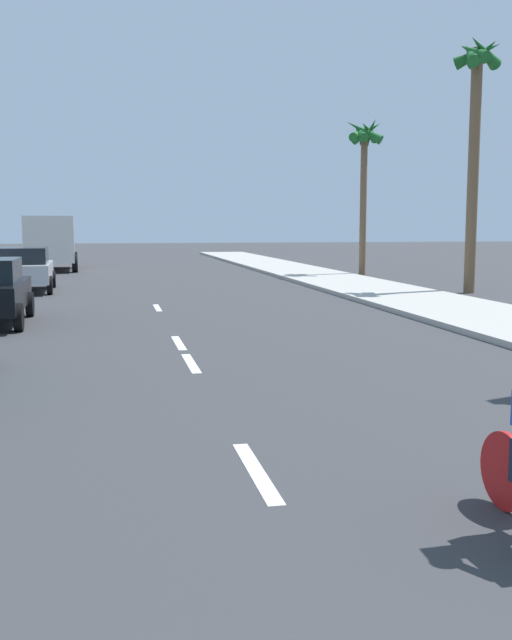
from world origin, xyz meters
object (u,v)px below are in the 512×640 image
Objects in this scene: parked_car_silver at (24,268)px; delivery_truck at (50,242)px; palm_tree_distant at (364,149)px; palm_tree_far at (476,105)px.

parked_car_silver is 0.70× the size of delivery_truck.
palm_tree_distant reaches higher than parked_car_silver.
palm_tree_distant is at bearing 18.89° from parked_car_silver.
delivery_truck is at bearing 88.13° from parked_car_silver.
parked_car_silver is at bearing 166.72° from palm_tree_far.
palm_tree_far reaches higher than palm_tree_distant.
delivery_truck is at bearing 133.36° from palm_tree_far.
parked_car_silver is 16.31m from palm_tree_distant.
parked_car_silver is 16.63m from palm_tree_far.
delivery_truck is 0.72× the size of palm_tree_far.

